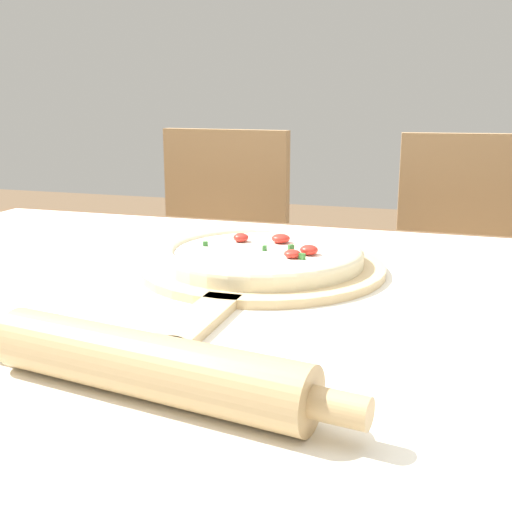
{
  "coord_description": "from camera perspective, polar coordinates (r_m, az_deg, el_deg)",
  "views": [
    {
      "loc": [
        0.32,
        -0.76,
        0.98
      ],
      "look_at": [
        0.05,
        0.09,
        0.76
      ],
      "focal_mm": 45.0,
      "sensor_mm": 36.0,
      "label": 1
    }
  ],
  "objects": [
    {
      "name": "dining_table",
      "position": [
        0.89,
        -5.23,
        -9.0
      ],
      "size": [
        1.38,
        1.03,
        0.72
      ],
      "color": "brown",
      "rests_on": "ground_plane"
    },
    {
      "name": "towel_cloth",
      "position": [
        0.86,
        -5.37,
        -3.26
      ],
      "size": [
        1.3,
        0.95,
        0.0
      ],
      "color": "white",
      "rests_on": "dining_table"
    },
    {
      "name": "pizza_peel",
      "position": [
        0.93,
        0.19,
        -1.28
      ],
      "size": [
        0.36,
        0.54,
        0.01
      ],
      "color": "#D6B784",
      "rests_on": "towel_cloth"
    },
    {
      "name": "pizza",
      "position": [
        0.95,
        0.57,
        0.12
      ],
      "size": [
        0.3,
        0.3,
        0.03
      ],
      "color": "beige",
      "rests_on": "pizza_peel"
    },
    {
      "name": "rolling_pin",
      "position": [
        0.57,
        -9.65,
        -9.56
      ],
      "size": [
        0.39,
        0.1,
        0.06
      ],
      "rotation": [
        0.0,
        0.0,
        -0.16
      ],
      "color": "tan",
      "rests_on": "towel_cloth"
    },
    {
      "name": "chair_left",
      "position": [
        1.84,
        -3.75,
        -0.73
      ],
      "size": [
        0.42,
        0.42,
        0.89
      ],
      "rotation": [
        0.0,
        0.0,
        -0.05
      ],
      "color": "tan",
      "rests_on": "ground_plane"
    },
    {
      "name": "chair_right",
      "position": [
        1.72,
        18.57,
        -2.49
      ],
      "size": [
        0.44,
        0.44,
        0.89
      ],
      "rotation": [
        0.0,
        0.0,
        0.11
      ],
      "color": "tan",
      "rests_on": "ground_plane"
    }
  ]
}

